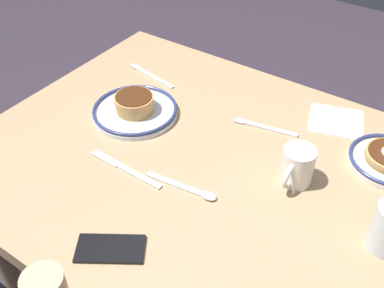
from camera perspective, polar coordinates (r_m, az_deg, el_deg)
dining_table at (r=1.21m, az=2.32°, el=-5.30°), size 1.25×0.95×0.76m
plate_center_pancakes at (r=1.31m, az=-7.28°, el=4.48°), size 0.25×0.25×0.06m
coffee_mug at (r=1.10m, az=13.19°, el=-2.77°), size 0.08×0.11×0.10m
cell_phone at (r=0.99m, az=-10.35°, el=-12.97°), size 0.16×0.14×0.01m
paper_napkin at (r=1.35m, az=17.88°, el=2.78°), size 0.18×0.18×0.00m
fork_near at (r=1.28m, az=9.28°, el=2.10°), size 0.19×0.05×0.01m
fork_far at (r=1.49m, az=-5.21°, el=8.65°), size 0.20×0.05×0.01m
butter_knife at (r=1.15m, az=-8.50°, el=-3.12°), size 0.23×0.02×0.01m
tea_spoon at (r=1.08m, az=-0.13°, el=-5.83°), size 0.19×0.04×0.01m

